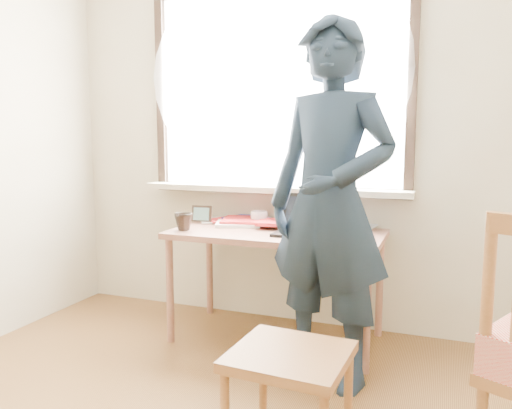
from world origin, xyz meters
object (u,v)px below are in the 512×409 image
at_px(laptop, 307,225).
at_px(work_chair, 290,368).
at_px(mug_white, 259,218).
at_px(mug_dark, 184,222).
at_px(desk, 277,242).
at_px(person, 330,204).

height_order(laptop, work_chair, laptop).
bearing_deg(work_chair, mug_white, 115.12).
distance_m(laptop, work_chair, 1.19).
distance_m(laptop, mug_dark, 0.77).
bearing_deg(desk, mug_dark, -162.08).
bearing_deg(work_chair, laptop, 101.98).
xyz_separation_m(desk, mug_white, (-0.19, 0.19, 0.12)).
height_order(mug_dark, work_chair, mug_dark).
relative_size(mug_dark, person, 0.06).
height_order(mug_white, work_chair, mug_white).
xyz_separation_m(mug_dark, person, (0.98, -0.23, 0.18)).
bearing_deg(person, desk, 151.48).
distance_m(mug_dark, work_chair, 1.42).
bearing_deg(laptop, mug_white, 150.32).
bearing_deg(mug_dark, laptop, 11.19).
distance_m(desk, laptop, 0.24).
relative_size(mug_white, person, 0.06).
xyz_separation_m(desk, laptop, (0.20, -0.03, 0.13)).
xyz_separation_m(mug_white, person, (0.61, -0.60, 0.19)).
distance_m(mug_dark, person, 1.02).
height_order(desk, mug_dark, mug_dark).
xyz_separation_m(mug_white, work_chair, (0.62, -1.32, -0.36)).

